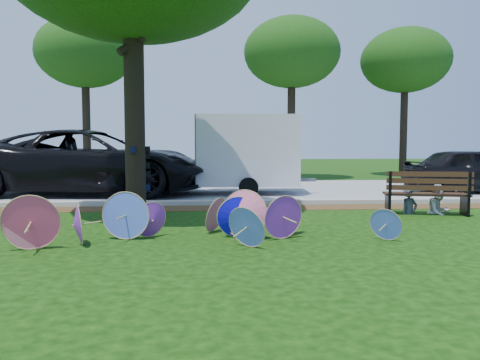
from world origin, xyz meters
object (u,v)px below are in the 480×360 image
object	(u,v)px
cargo_trailer	(248,150)
person_right	(440,185)
park_bench	(426,193)
parasol_pile	(181,219)
person_left	(410,189)
black_van	(92,162)
dark_pickup	(472,170)

from	to	relation	value
cargo_trailer	person_right	xyz separation A→B (m)	(4.07, -4.71, -0.75)
park_bench	person_right	xyz separation A→B (m)	(0.35, 0.05, 0.17)
cargo_trailer	park_bench	bearing A→B (deg)	-49.15
parasol_pile	person_left	size ratio (longest dim) A/B	5.57
person_left	park_bench	bearing A→B (deg)	-24.87
parasol_pile	cargo_trailer	size ratio (longest dim) A/B	2.00
parasol_pile	park_bench	world-z (taller)	park_bench
cargo_trailer	person_left	world-z (taller)	cargo_trailer
person_left	person_right	xyz separation A→B (m)	(0.70, 0.00, 0.09)
parasol_pile	person_right	xyz separation A→B (m)	(5.78, 2.74, 0.28)
park_bench	person_right	size ratio (longest dim) A/B	1.43
black_van	park_bench	size ratio (longest dim) A/B	3.96
dark_pickup	person_left	xyz separation A→B (m)	(-4.11, -4.52, -0.17)
black_van	person_right	bearing A→B (deg)	-112.29
black_van	person_right	distance (m)	10.25
parasol_pile	person_right	bearing A→B (deg)	25.38
cargo_trailer	person_left	bearing A→B (deg)	-51.58
black_van	person_right	world-z (taller)	black_van
person_right	parasol_pile	bearing A→B (deg)	-176.28
park_bench	person_right	world-z (taller)	person_right
black_van	person_left	size ratio (longest dim) A/B	6.53
dark_pickup	park_bench	bearing A→B (deg)	137.44
parasol_pile	dark_pickup	size ratio (longest dim) A/B	1.46
parasol_pile	cargo_trailer	distance (m)	7.72
dark_pickup	person_right	size ratio (longest dim) A/B	3.31
park_bench	person_right	bearing A→B (deg)	21.28
person_left	parasol_pile	bearing A→B (deg)	-168.38
black_van	dark_pickup	world-z (taller)	black_van
cargo_trailer	person_right	distance (m)	6.27
dark_pickup	person_right	bearing A→B (deg)	139.85
person_right	person_left	bearing A→B (deg)	158.34
cargo_trailer	park_bench	xyz separation A→B (m)	(3.72, -4.76, -0.92)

